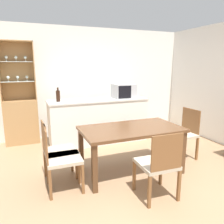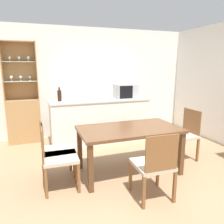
{
  "view_description": "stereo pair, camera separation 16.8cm",
  "coord_description": "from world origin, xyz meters",
  "px_view_note": "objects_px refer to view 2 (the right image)",
  "views": [
    {
      "loc": [
        -1.33,
        -2.55,
        1.69
      ],
      "look_at": [
        0.14,
        1.14,
        0.83
      ],
      "focal_mm": 35.0,
      "sensor_mm": 36.0,
      "label": 1
    },
    {
      "loc": [
        -1.17,
        -2.61,
        1.69
      ],
      "look_at": [
        0.14,
        1.14,
        0.83
      ],
      "focal_mm": 35.0,
      "sensor_mm": 36.0,
      "label": 2
    }
  ],
  "objects_px": {
    "dining_chair_head_near": "(154,165)",
    "dining_chair_side_right_far": "(183,134)",
    "dining_chair_side_left_near": "(57,157)",
    "display_cabinet": "(24,113)",
    "dining_chair_side_left_far": "(55,150)",
    "dining_table": "(129,133)",
    "microwave": "(126,91)",
    "wine_bottle": "(60,95)"
  },
  "relations": [
    {
      "from": "display_cabinet",
      "to": "microwave",
      "type": "relative_size",
      "value": 4.62
    },
    {
      "from": "dining_table",
      "to": "microwave",
      "type": "bearing_deg",
      "value": 69.43
    },
    {
      "from": "display_cabinet",
      "to": "dining_table",
      "type": "bearing_deg",
      "value": -51.91
    },
    {
      "from": "dining_chair_side_right_far",
      "to": "wine_bottle",
      "type": "height_order",
      "value": "wine_bottle"
    },
    {
      "from": "dining_table",
      "to": "wine_bottle",
      "type": "bearing_deg",
      "value": 119.74
    },
    {
      "from": "display_cabinet",
      "to": "dining_chair_side_left_near",
      "type": "bearing_deg",
      "value": -77.44
    },
    {
      "from": "display_cabinet",
      "to": "dining_chair_side_left_far",
      "type": "distance_m",
      "value": 2.0
    },
    {
      "from": "dining_chair_side_left_near",
      "to": "dining_chair_side_right_far",
      "type": "distance_m",
      "value": 2.27
    },
    {
      "from": "dining_chair_head_near",
      "to": "wine_bottle",
      "type": "bearing_deg",
      "value": 112.77
    },
    {
      "from": "dining_chair_side_right_far",
      "to": "microwave",
      "type": "distance_m",
      "value": 1.62
    },
    {
      "from": "dining_chair_side_left_near",
      "to": "microwave",
      "type": "height_order",
      "value": "microwave"
    },
    {
      "from": "dining_chair_side_right_far",
      "to": "microwave",
      "type": "xyz_separation_m",
      "value": [
        -0.56,
        1.38,
        0.65
      ]
    },
    {
      "from": "dining_chair_head_near",
      "to": "microwave",
      "type": "bearing_deg",
      "value": 78.05
    },
    {
      "from": "dining_chair_side_left_near",
      "to": "wine_bottle",
      "type": "distance_m",
      "value": 1.8
    },
    {
      "from": "dining_table",
      "to": "dining_chair_side_left_near",
      "type": "distance_m",
      "value": 1.15
    },
    {
      "from": "dining_chair_side_left_near",
      "to": "dining_table",
      "type": "bearing_deg",
      "value": 97.85
    },
    {
      "from": "dining_table",
      "to": "microwave",
      "type": "distance_m",
      "value": 1.68
    },
    {
      "from": "dining_table",
      "to": "wine_bottle",
      "type": "height_order",
      "value": "wine_bottle"
    },
    {
      "from": "dining_chair_head_near",
      "to": "microwave",
      "type": "distance_m",
      "value": 2.45
    },
    {
      "from": "dining_chair_head_near",
      "to": "microwave",
      "type": "xyz_separation_m",
      "value": [
        0.57,
        2.29,
        0.65
      ]
    },
    {
      "from": "display_cabinet",
      "to": "dining_chair_side_left_near",
      "type": "height_order",
      "value": "display_cabinet"
    },
    {
      "from": "dining_table",
      "to": "dining_chair_side_left_far",
      "type": "distance_m",
      "value": 1.15
    },
    {
      "from": "dining_table",
      "to": "dining_chair_head_near",
      "type": "bearing_deg",
      "value": -90.13
    },
    {
      "from": "microwave",
      "to": "dining_chair_side_left_far",
      "type": "bearing_deg",
      "value": -140.75
    },
    {
      "from": "dining_chair_side_left_far",
      "to": "microwave",
      "type": "relative_size",
      "value": 1.93
    },
    {
      "from": "dining_chair_head_near",
      "to": "dining_chair_side_left_far",
      "type": "height_order",
      "value": "same"
    },
    {
      "from": "display_cabinet",
      "to": "dining_chair_side_right_far",
      "type": "relative_size",
      "value": 2.39
    },
    {
      "from": "dining_chair_head_near",
      "to": "dining_chair_side_right_far",
      "type": "relative_size",
      "value": 1.0
    },
    {
      "from": "dining_chair_side_left_near",
      "to": "wine_bottle",
      "type": "height_order",
      "value": "wine_bottle"
    },
    {
      "from": "dining_table",
      "to": "dining_chair_head_near",
      "type": "height_order",
      "value": "dining_chair_head_near"
    },
    {
      "from": "dining_chair_side_left_far",
      "to": "microwave",
      "type": "xyz_separation_m",
      "value": [
        1.69,
        1.38,
        0.65
      ]
    },
    {
      "from": "display_cabinet",
      "to": "dining_chair_side_left_near",
      "type": "xyz_separation_m",
      "value": [
        0.49,
        -2.19,
        -0.18
      ]
    },
    {
      "from": "display_cabinet",
      "to": "dining_table",
      "type": "distance_m",
      "value": 2.62
    },
    {
      "from": "dining_chair_side_left_near",
      "to": "wine_bottle",
      "type": "relative_size",
      "value": 3.16
    },
    {
      "from": "display_cabinet",
      "to": "dining_table",
      "type": "height_order",
      "value": "display_cabinet"
    },
    {
      "from": "display_cabinet",
      "to": "dining_chair_side_left_near",
      "type": "distance_m",
      "value": 2.25
    },
    {
      "from": "dining_chair_head_near",
      "to": "dining_chair_side_right_far",
      "type": "height_order",
      "value": "same"
    },
    {
      "from": "dining_chair_head_near",
      "to": "wine_bottle",
      "type": "distance_m",
      "value": 2.56
    },
    {
      "from": "display_cabinet",
      "to": "wine_bottle",
      "type": "xyz_separation_m",
      "value": [
        0.73,
        -0.52,
        0.43
      ]
    },
    {
      "from": "dining_chair_side_left_near",
      "to": "microwave",
      "type": "bearing_deg",
      "value": 135.43
    },
    {
      "from": "dining_chair_side_right_far",
      "to": "dining_table",
      "type": "bearing_deg",
      "value": 92.8
    },
    {
      "from": "display_cabinet",
      "to": "dining_chair_side_left_far",
      "type": "height_order",
      "value": "display_cabinet"
    }
  ]
}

